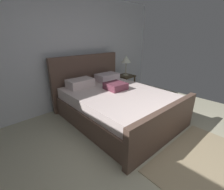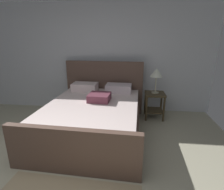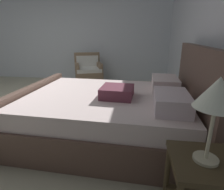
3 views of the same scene
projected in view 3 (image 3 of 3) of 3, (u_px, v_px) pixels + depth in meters
ground_plane at (6, 116)px, 3.29m from camera, size 5.95×6.45×0.02m
wall_back at (212, 41)px, 2.47m from camera, size 6.07×0.12×2.61m
wall_side_left at (64, 37)px, 5.74m from camera, size 0.12×6.57×2.61m
bed at (111, 113)px, 2.56m from camera, size 1.96×2.43×1.26m
nightstand_right at (201, 184)px, 1.27m from camera, size 0.44×0.44×0.60m
table_lamp_right at (217, 96)px, 1.07m from camera, size 0.27×0.27×0.57m
armchair at (88, 73)px, 5.18m from camera, size 0.93×0.93×0.90m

